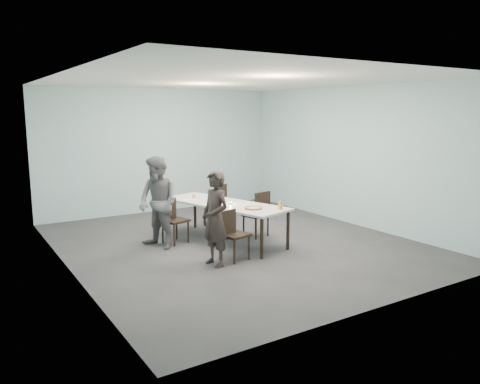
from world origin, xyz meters
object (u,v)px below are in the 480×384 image
chair_far_left (172,218)px  diner_far (158,203)px  chair_far_right (218,202)px  beer_glass (280,205)px  water_tumbler (281,206)px  side_plate (254,206)px  diner_near (215,219)px  amber_tumbler (194,197)px  tealight (231,203)px  chair_near_left (231,231)px  pizza (253,208)px  chair_near_right (259,211)px  table (224,206)px

chair_far_left → diner_far: bearing=-174.7°
chair_far_left → diner_far: 0.47m
chair_far_right → beer_glass: (-0.05, -2.29, 0.32)m
chair_far_right → water_tumbler: (-0.01, -2.25, 0.29)m
diner_far → side_plate: bearing=40.7°
diner_near → water_tumbler: bearing=85.8°
chair_far_left → amber_tumbler: size_ratio=10.88×
chair_far_left → tealight: size_ratio=15.54×
chair_near_left → chair_far_left: (-0.40, 1.47, 0.00)m
pizza → chair_far_left: bearing=131.7°
chair_near_left → tealight: chair_near_left is taller
water_tumbler → amber_tumbler: 1.91m
beer_glass → water_tumbler: (0.04, 0.04, -0.03)m
chair_near_left → diner_near: diner_near is taller
beer_glass → chair_far_right: bearing=88.8°
chair_near_left → beer_glass: beer_glass is taller
chair_near_left → chair_near_right: same height
table → diner_far: 1.25m
side_plate → amber_tumbler: (-0.58, 1.26, 0.04)m
diner_far → amber_tumbler: diner_far is taller
pizza → amber_tumbler: bearing=105.7°
chair_far_left → chair_near_right: same height
side_plate → chair_near_right: bearing=48.5°
side_plate → diner_far: bearing=151.2°
table → pizza: (0.14, -0.79, 0.08)m
table → water_tumbler: bearing=-61.3°
water_tumbler → chair_near_left: bearing=-176.5°
beer_glass → side_plate: bearing=114.3°
diner_near → beer_glass: 1.35m
chair_near_left → chair_far_left: 1.52m
pizza → side_plate: (0.16, 0.23, -0.01)m
chair_far_left → chair_far_right: 1.70m
chair_far_right → pizza: (-0.43, -2.02, 0.27)m
diner_near → amber_tumbler: (0.55, 1.84, 0.02)m
pizza → table: bearing=99.8°
beer_glass → amber_tumbler: beer_glass is taller
chair_near_right → tealight: 0.84m
side_plate → beer_glass: beer_glass is taller
chair_near_right → amber_tumbler: bearing=-44.4°
diner_far → side_plate: 1.72m
chair_far_right → diner_near: bearing=34.0°
beer_glass → chair_near_right: bearing=75.5°
beer_glass → chair_far_left: bearing=134.7°
side_plate → water_tumbler: (0.26, -0.46, 0.04)m
table → water_tumbler: water_tumbler is taller
chair_far_right → beer_glass: beer_glass is taller
diner_far → water_tumbler: diner_far is taller
water_tumbler → pizza: bearing=151.1°
diner_near → pizza: (0.97, 0.35, 0.00)m
table → chair_near_right: size_ratio=3.16×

